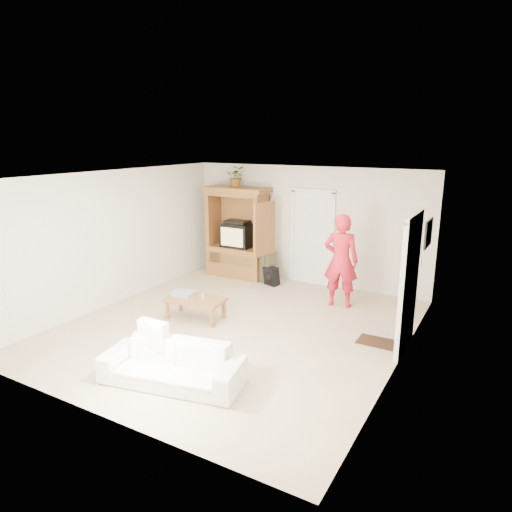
# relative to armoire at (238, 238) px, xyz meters

# --- Properties ---
(floor) EXTENTS (6.00, 6.00, 0.00)m
(floor) POSITION_rel_armoire_xyz_m (1.58, -2.66, -0.91)
(floor) COLOR tan
(floor) RESTS_ON ground
(ceiling) EXTENTS (6.00, 6.00, 0.00)m
(ceiling) POSITION_rel_armoire_xyz_m (1.58, -2.66, 1.69)
(ceiling) COLOR white
(ceiling) RESTS_ON floor
(wall_back) EXTENTS (5.50, 0.00, 5.50)m
(wall_back) POSITION_rel_armoire_xyz_m (1.58, 0.34, 0.39)
(wall_back) COLOR silver
(wall_back) RESTS_ON floor
(wall_front) EXTENTS (5.50, 0.00, 5.50)m
(wall_front) POSITION_rel_armoire_xyz_m (1.58, -5.66, 0.39)
(wall_front) COLOR silver
(wall_front) RESTS_ON floor
(wall_left) EXTENTS (0.00, 6.00, 6.00)m
(wall_left) POSITION_rel_armoire_xyz_m (-1.17, -2.66, 0.39)
(wall_left) COLOR silver
(wall_left) RESTS_ON floor
(wall_right) EXTENTS (0.00, 6.00, 6.00)m
(wall_right) POSITION_rel_armoire_xyz_m (4.33, -2.66, 0.39)
(wall_right) COLOR silver
(wall_right) RESTS_ON floor
(armoire) EXTENTS (1.82, 1.14, 2.10)m
(armoire) POSITION_rel_armoire_xyz_m (0.00, 0.00, 0.00)
(armoire) COLOR olive
(armoire) RESTS_ON floor
(door_back) EXTENTS (0.85, 0.05, 2.04)m
(door_back) POSITION_rel_armoire_xyz_m (1.73, 0.31, 0.11)
(door_back) COLOR white
(door_back) RESTS_ON floor
(doorway_right) EXTENTS (0.05, 0.90, 2.04)m
(doorway_right) POSITION_rel_armoire_xyz_m (4.30, -2.06, 0.11)
(doorway_right) COLOR black
(doorway_right) RESTS_ON floor
(framed_picture) EXTENTS (0.03, 0.60, 0.48)m
(framed_picture) POSITION_rel_armoire_xyz_m (4.31, -0.76, 0.69)
(framed_picture) COLOR black
(framed_picture) RESTS_ON wall_right
(doormat) EXTENTS (0.60, 0.40, 0.02)m
(doormat) POSITION_rel_armoire_xyz_m (3.88, -2.06, -0.90)
(doormat) COLOR #382316
(doormat) RESTS_ON floor
(plant) EXTENTS (0.55, 0.52, 0.47)m
(plant) POSITION_rel_armoire_xyz_m (-0.02, -0.03, 1.43)
(plant) COLOR #4C7238
(plant) RESTS_ON armoire
(man) EXTENTS (0.72, 0.54, 1.82)m
(man) POSITION_rel_armoire_xyz_m (2.77, -0.76, -0.00)
(man) COLOR red
(man) RESTS_ON floor
(sofa) EXTENTS (2.00, 1.10, 0.55)m
(sofa) POSITION_rel_armoire_xyz_m (1.83, -4.65, -0.63)
(sofa) COLOR white
(sofa) RESTS_ON floor
(coffee_table) EXTENTS (1.11, 0.69, 0.39)m
(coffee_table) POSITION_rel_armoire_xyz_m (0.74, -2.69, -0.57)
(coffee_table) COLOR #946033
(coffee_table) RESTS_ON floor
(towel) EXTENTS (0.40, 0.31, 0.08)m
(towel) POSITION_rel_armoire_xyz_m (0.47, -2.69, -0.47)
(towel) COLOR #D34693
(towel) RESTS_ON coffee_table
(candle) EXTENTS (0.08, 0.08, 0.10)m
(candle) POSITION_rel_armoire_xyz_m (0.88, -2.64, -0.46)
(candle) COLOR tan
(candle) RESTS_ON coffee_table
(backpack_black) EXTENTS (0.37, 0.28, 0.41)m
(backpack_black) POSITION_rel_armoire_xyz_m (1.03, -0.29, -0.71)
(backpack_black) COLOR black
(backpack_black) RESTS_ON floor
(backpack_olive) EXTENTS (0.46, 0.40, 0.73)m
(backpack_olive) POSITION_rel_armoire_xyz_m (0.83, -0.13, -0.54)
(backpack_olive) COLOR #47442B
(backpack_olive) RESTS_ON floor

